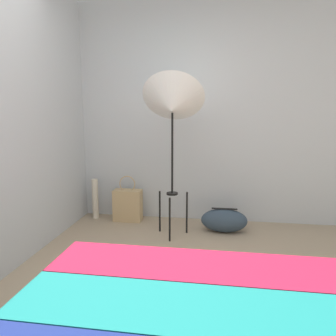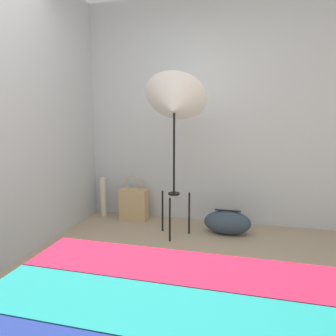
{
  "view_description": "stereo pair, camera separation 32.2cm",
  "coord_description": "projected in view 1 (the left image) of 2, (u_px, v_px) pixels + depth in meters",
  "views": [
    {
      "loc": [
        0.37,
        -1.75,
        1.32
      ],
      "look_at": [
        -0.12,
        1.39,
        0.77
      ],
      "focal_mm": 35.0,
      "sensor_mm": 36.0,
      "label": 1
    },
    {
      "loc": [
        0.69,
        -1.68,
        1.32
      ],
      "look_at": [
        -0.12,
        1.39,
        0.77
      ],
      "focal_mm": 35.0,
      "sensor_mm": 36.0,
      "label": 2
    }
  ],
  "objects": [
    {
      "name": "photo_umbrella",
      "position": [
        172.0,
        105.0,
        3.3
      ],
      "size": [
        0.65,
        0.6,
        1.71
      ],
      "color": "black",
      "rests_on": "ground_plane"
    },
    {
      "name": "ground_plane",
      "position": [
        152.0,
        331.0,
        1.99
      ],
      "size": [
        14.0,
        14.0,
        0.0
      ],
      "primitive_type": "plane",
      "color": "gray"
    },
    {
      "name": "wall_side_left",
      "position": [
        28.0,
        113.0,
        2.94
      ],
      "size": [
        0.05,
        8.0,
        2.6
      ],
      "color": "#B7BCC1",
      "rests_on": "ground_plane"
    },
    {
      "name": "wall_back",
      "position": [
        188.0,
        113.0,
        3.89
      ],
      "size": [
        8.0,
        0.05,
        2.6
      ],
      "color": "#B7BCC1",
      "rests_on": "ground_plane"
    },
    {
      "name": "paper_roll",
      "position": [
        95.0,
        199.0,
        4.07
      ],
      "size": [
        0.08,
        0.08,
        0.49
      ],
      "color": "beige",
      "rests_on": "ground_plane"
    },
    {
      "name": "duffel_bag",
      "position": [
        224.0,
        220.0,
        3.61
      ],
      "size": [
        0.51,
        0.26,
        0.27
      ],
      "color": "#2D3D4C",
      "rests_on": "ground_plane"
    },
    {
      "name": "tote_bag",
      "position": [
        128.0,
        205.0,
        3.97
      ],
      "size": [
        0.34,
        0.17,
        0.56
      ],
      "color": "tan",
      "rests_on": "ground_plane"
    }
  ]
}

